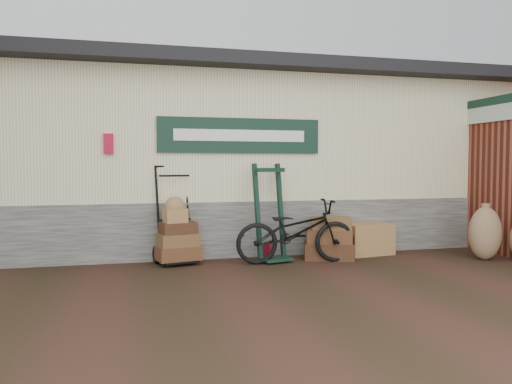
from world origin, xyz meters
TOP-DOWN VIEW (x-y plane):
  - ground at (0.00, 0.00)m, footprint 80.00×80.00m
  - station_building at (-0.01, 2.74)m, footprint 14.40×4.10m
  - brick_outbuilding at (4.70, 1.19)m, footprint 1.71×4.51m
  - porter_trolley at (-1.35, 0.85)m, footprint 0.86×0.72m
  - green_barrow at (0.11, 0.63)m, footprint 0.64×0.58m
  - suitcase_stack at (1.03, 0.54)m, footprint 0.87×0.70m
  - wicker_hamper at (1.81, 0.79)m, footprint 0.86×0.63m
  - bicycle at (0.43, 0.36)m, footprint 0.77×1.89m
  - burlap_sack_left at (3.39, -0.12)m, footprint 0.52×0.44m

SIDE VIEW (x-z plane):
  - ground at x=0.00m, z-range 0.00..0.00m
  - wicker_hamper at x=1.81m, z-range 0.00..0.52m
  - suitcase_stack at x=1.03m, z-range 0.00..0.67m
  - burlap_sack_left at x=3.39m, z-range 0.00..0.83m
  - bicycle at x=0.43m, z-range 0.00..1.07m
  - green_barrow at x=0.11m, z-range 0.00..1.50m
  - porter_trolley at x=-1.35m, z-range 0.00..1.51m
  - brick_outbuilding at x=4.70m, z-range -0.01..2.61m
  - station_building at x=-0.01m, z-range 0.01..3.21m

